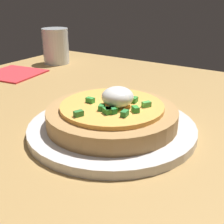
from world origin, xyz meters
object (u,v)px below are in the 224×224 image
object	(u,v)px
pizza	(112,114)
cup_far	(56,47)
plate	(112,128)
napkin	(14,74)

from	to	relation	value
pizza	cup_far	size ratio (longest dim) A/B	1.98
plate	pizza	world-z (taller)	pizza
pizza	cup_far	world-z (taller)	cup_far
plate	napkin	bearing A→B (deg)	70.41
plate	cup_far	size ratio (longest dim) A/B	2.56
plate	napkin	xyz separation A→B (cm)	(14.16, 39.79, -0.48)
pizza	cup_far	xyz separation A→B (cm)	(29.81, 39.08, 1.83)
plate	napkin	distance (cm)	42.24
plate	pizza	distance (cm)	2.38
plate	pizza	size ratio (longest dim) A/B	1.29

